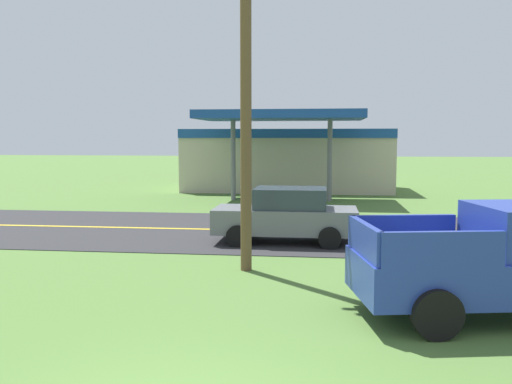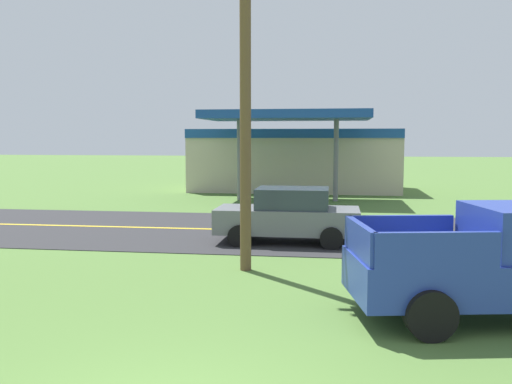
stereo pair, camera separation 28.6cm
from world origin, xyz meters
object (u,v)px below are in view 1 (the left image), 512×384
(utility_pole, at_px, (246,70))
(gas_station, at_px, (288,157))
(pickup_blue_parked_on_lawn, at_px, (510,262))
(car_grey_near_lane, at_px, (287,215))

(utility_pole, height_order, gas_station, utility_pole)
(pickup_blue_parked_on_lawn, relative_size, car_grey_near_lane, 1.30)
(pickup_blue_parked_on_lawn, bearing_deg, gas_station, 102.86)
(pickup_blue_parked_on_lawn, xyz_separation_m, car_grey_near_lane, (-4.29, 6.43, -0.13))
(gas_station, xyz_separation_m, car_grey_near_lane, (1.04, -16.91, -1.11))
(gas_station, distance_m, car_grey_near_lane, 16.98)
(utility_pole, bearing_deg, car_grey_near_lane, 78.56)
(utility_pole, distance_m, car_grey_near_lane, 5.27)
(utility_pole, distance_m, pickup_blue_parked_on_lawn, 6.86)
(gas_station, bearing_deg, utility_pole, -89.11)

